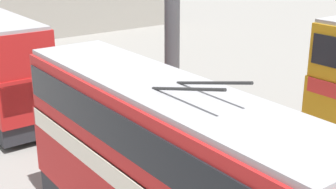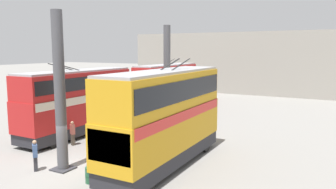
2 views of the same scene
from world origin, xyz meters
TOP-DOWN VIEW (x-y plane):
  - support_column_far at (11.79, 0.00)m, footprint 1.07×1.07m
  - bus_right_near at (5.99, 4.67)m, footprint 10.45×2.54m

SIDE VIEW (x-z plane):
  - bus_right_near at x=5.99m, z-range 0.04..5.67m
  - support_column_far at x=11.79m, z-range -0.12..8.50m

